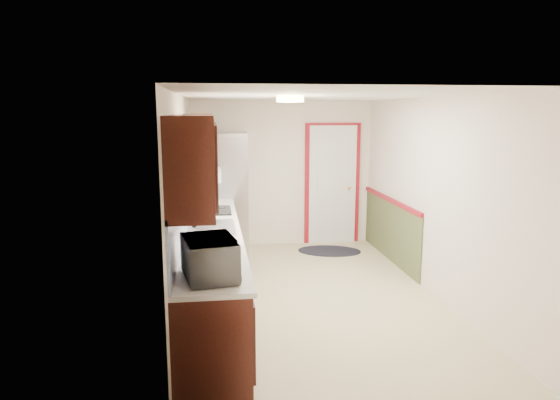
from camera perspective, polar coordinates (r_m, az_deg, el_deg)
name	(u,v)px	position (r m, az deg, el deg)	size (l,w,h in m)	color
room_shell	(312,200)	(5.91, 3.70, 0.06)	(3.20, 5.20, 2.52)	#C4BA8A
kitchen_run	(208,241)	(5.59, -8.28, -4.71)	(0.63, 4.00, 2.20)	black
back_wall_trim	(344,194)	(8.31, 7.35, 0.74)	(1.12, 2.30, 2.08)	maroon
ceiling_fixture	(290,99)	(5.57, 1.17, 11.45)	(0.30, 0.30, 0.06)	#FFD88C
microwave	(210,254)	(3.95, -8.00, -6.10)	(0.57, 0.32, 0.39)	white
refrigerator	(222,194)	(7.85, -6.65, 0.70)	(0.82, 0.80, 1.91)	#B7B7BC
rug	(329,251)	(8.13, 5.66, -5.81)	(1.01, 0.65, 0.01)	black
cooktop	(211,211)	(6.58, -7.87, -1.21)	(0.51, 0.61, 0.02)	black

